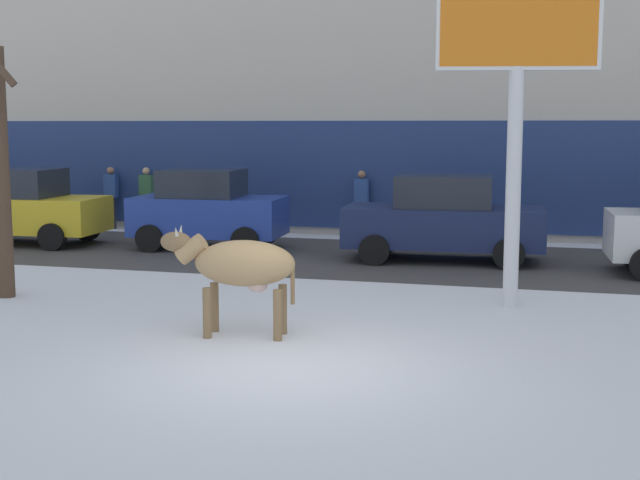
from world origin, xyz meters
name	(u,v)px	position (x,y,z in m)	size (l,w,h in m)	color
ground_plane	(290,368)	(0.00, 0.00, 0.00)	(120.00, 120.00, 0.00)	white
road_strip	(407,260)	(0.00, 8.62, 0.00)	(60.00, 5.60, 0.01)	#423F3F
cow_tan	(240,265)	(-1.13, 1.34, 0.99)	(1.93, 0.77, 1.54)	tan
billboard	(518,33)	(2.39, 4.31, 4.31)	(2.51, 0.68, 5.56)	silver
car_yellow_sedan	(18,207)	(-9.59, 8.61, 0.91)	(4.30, 2.19, 1.84)	gold
car_blue_hatchback	(207,209)	(-4.83, 9.10, 0.93)	(3.60, 2.10, 1.86)	#233D9E
car_navy_sedan	(444,219)	(0.76, 8.69, 0.91)	(4.30, 2.19, 1.84)	#19234C
pedestrian_near_billboard	(361,204)	(-1.76, 12.00, 0.88)	(0.36, 0.24, 1.73)	#282833
pedestrian_by_cars	(111,197)	(-8.92, 12.00, 0.88)	(0.36, 0.24, 1.73)	#282833
pedestrian_far_left	(147,198)	(-7.83, 12.00, 0.88)	(0.36, 0.24, 1.73)	#282833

